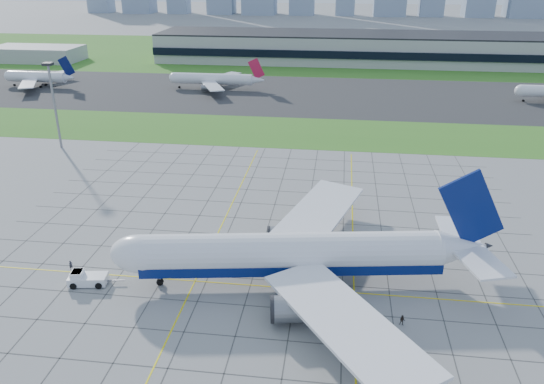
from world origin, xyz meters
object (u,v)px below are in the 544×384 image
object	(u,v)px
crew_near	(71,265)
distant_jet_0	(38,77)
pushback_tug	(86,278)
distant_jet_1	(214,79)
crew_far	(402,320)
airliner	(294,254)
light_mast	(53,95)

from	to	relation	value
crew_near	distant_jet_0	world-z (taller)	distant_jet_0
pushback_tug	distant_jet_1	distance (m)	156.77
crew_far	distant_jet_1	world-z (taller)	distant_jet_1
crew_far	distant_jet_1	size ratio (longest dim) A/B	0.04
pushback_tug	distant_jet_1	xyz separation A→B (m)	(-13.45, 156.15, 3.30)
airliner	distant_jet_0	xyz separation A→B (m)	(-129.49, 145.44, -1.32)
airliner	distant_jet_1	size ratio (longest dim) A/B	1.58
crew_near	distant_jet_0	distance (m)	171.01
light_mast	pushback_tug	xyz separation A→B (m)	(41.37, -70.40, -15.00)
light_mast	distant_jet_1	distance (m)	90.94
light_mast	distant_jet_0	xyz separation A→B (m)	(-52.14, 80.17, -11.70)
airliner	distant_jet_0	distance (m)	194.74
airliner	crew_near	xyz separation A→B (m)	(-41.00, -0.84, -4.91)
pushback_tug	crew_far	xyz separation A→B (m)	(53.92, -4.53, -0.29)
crew_far	pushback_tug	bearing A→B (deg)	-170.92
crew_near	crew_far	xyz separation A→B (m)	(58.94, -8.83, 0.01)
pushback_tug	crew_near	distance (m)	6.61
airliner	crew_far	world-z (taller)	airliner
airliner	crew_near	bearing A→B (deg)	172.14
distant_jet_1	airliner	bearing A→B (deg)	-71.87
distant_jet_1	pushback_tug	bearing A→B (deg)	-85.08
light_mast	airliner	world-z (taller)	light_mast
airliner	distant_jet_0	size ratio (longest dim) A/B	1.58
crew_far	distant_jet_0	world-z (taller)	distant_jet_0
crew_near	distant_jet_0	bearing A→B (deg)	77.26
light_mast	distant_jet_0	bearing A→B (deg)	123.04
pushback_tug	distant_jet_0	world-z (taller)	distant_jet_0
light_mast	distant_jet_1	size ratio (longest dim) A/B	0.60
crew_near	pushback_tug	bearing A→B (deg)	-84.48
light_mast	airliner	size ratio (longest dim) A/B	0.38
airliner	crew_near	world-z (taller)	airliner
crew_far	distant_jet_1	distance (m)	174.28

